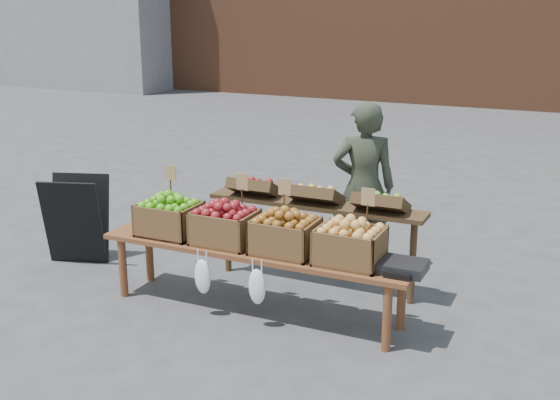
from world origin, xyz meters
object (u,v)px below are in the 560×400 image
at_px(crate_golden_apples, 169,219).
at_px(weighing_scale, 403,267).
at_px(vendor, 364,187).
at_px(back_table, 315,232).
at_px(crate_green_apples, 350,246).
at_px(chalkboard_sign, 77,219).
at_px(display_bench, 255,280).
at_px(crate_russet_pears, 225,227).
at_px(crate_red_apples, 285,236).

height_order(crate_golden_apples, weighing_scale, crate_golden_apples).
bearing_deg(crate_golden_apples, vendor, 45.29).
height_order(back_table, crate_green_apples, back_table).
bearing_deg(back_table, chalkboard_sign, -170.19).
distance_m(back_table, display_bench, 0.80).
height_order(crate_russet_pears, crate_green_apples, same).
bearing_deg(crate_red_apples, back_table, 92.28).
height_order(back_table, weighing_scale, back_table).
xyz_separation_m(chalkboard_sign, crate_red_apples, (2.41, -0.31, 0.27)).
xyz_separation_m(crate_green_apples, weighing_scale, (0.43, 0.00, -0.10)).
height_order(display_bench, crate_green_apples, crate_green_apples).
distance_m(chalkboard_sign, crate_russet_pears, 1.90).
distance_m(back_table, crate_golden_apples, 1.30).
bearing_deg(crate_green_apples, chalkboard_sign, 174.04).
bearing_deg(back_table, display_bench, -108.89).
xyz_separation_m(vendor, back_table, (-0.25, -0.61, -0.30)).
bearing_deg(crate_green_apples, crate_red_apples, 180.00).
bearing_deg(display_bench, vendor, 69.71).
bearing_deg(weighing_scale, crate_golden_apples, 180.00).
bearing_deg(back_table, crate_golden_apples, -146.10).
xyz_separation_m(crate_russet_pears, weighing_scale, (1.53, 0.00, -0.10)).
height_order(vendor, weighing_scale, vendor).
relative_size(crate_red_apples, crate_green_apples, 1.00).
xyz_separation_m(back_table, crate_green_apples, (0.58, -0.72, 0.19)).
bearing_deg(crate_russet_pears, back_table, 54.09).
bearing_deg(back_table, crate_red_apples, -87.72).
height_order(vendor, crate_green_apples, vendor).
height_order(chalkboard_sign, crate_golden_apples, chalkboard_sign).
distance_m(vendor, crate_green_apples, 1.38).
height_order(display_bench, crate_red_apples, crate_red_apples).
xyz_separation_m(chalkboard_sign, weighing_scale, (3.38, -0.31, 0.17)).
relative_size(crate_golden_apples, crate_russet_pears, 1.00).
relative_size(crate_russet_pears, crate_red_apples, 1.00).
bearing_deg(display_bench, crate_golden_apples, 180.00).
xyz_separation_m(vendor, crate_russet_pears, (-0.77, -1.33, -0.11)).
bearing_deg(display_bench, crate_red_apples, 0.00).
relative_size(vendor, crate_red_apples, 3.29).
height_order(chalkboard_sign, weighing_scale, chalkboard_sign).
distance_m(chalkboard_sign, crate_green_apples, 2.99).
bearing_deg(display_bench, chalkboard_sign, 171.77).
bearing_deg(weighing_scale, crate_russet_pears, 180.00).
relative_size(chalkboard_sign, display_bench, 0.33).
bearing_deg(weighing_scale, back_table, 144.35).
bearing_deg(crate_russet_pears, vendor, 60.04).
xyz_separation_m(vendor, crate_green_apples, (0.33, -1.33, -0.11)).
bearing_deg(crate_green_apples, weighing_scale, 0.00).
distance_m(chalkboard_sign, crate_red_apples, 2.44).
xyz_separation_m(back_table, crate_russet_pears, (-0.52, -0.72, 0.19)).
relative_size(display_bench, crate_red_apples, 5.40).
height_order(vendor, chalkboard_sign, vendor).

